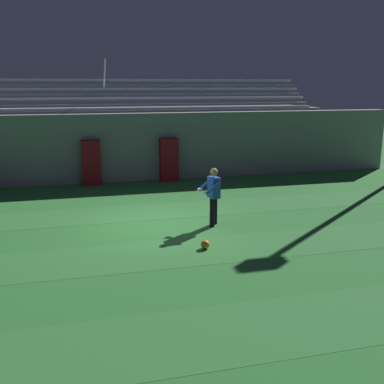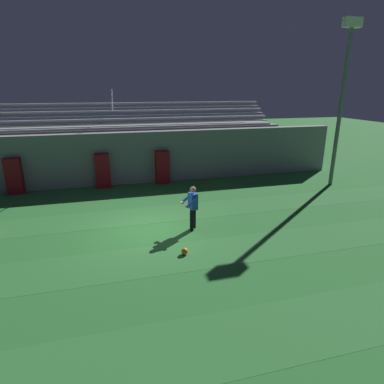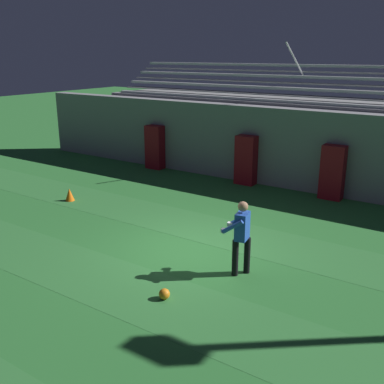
{
  "view_description": "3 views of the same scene",
  "coord_description": "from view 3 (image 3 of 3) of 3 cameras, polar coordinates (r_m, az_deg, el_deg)",
  "views": [
    {
      "loc": [
        -2.03,
        -12.23,
        3.93
      ],
      "look_at": [
        0.76,
        -1.23,
        1.22
      ],
      "focal_mm": 42.0,
      "sensor_mm": 36.0,
      "label": 1
    },
    {
      "loc": [
        -1.27,
        -11.01,
        5.02
      ],
      "look_at": [
        1.49,
        -0.68,
        1.55
      ],
      "focal_mm": 30.0,
      "sensor_mm": 36.0,
      "label": 2
    },
    {
      "loc": [
        5.64,
        -8.39,
        4.64
      ],
      "look_at": [
        0.29,
        -0.39,
        1.64
      ],
      "focal_mm": 42.0,
      "sensor_mm": 36.0,
      "label": 3
    }
  ],
  "objects": [
    {
      "name": "turf_stripe_far",
      "position": [
        12.23,
        3.59,
        -5.03
      ],
      "size": [
        28.0,
        1.85,
        0.01
      ],
      "primitive_type": "cube",
      "color": "#337A38",
      "rests_on": "ground"
    },
    {
      "name": "padding_pillar_gate_left",
      "position": [
        16.49,
        6.87,
        4.04
      ],
      "size": [
        0.74,
        0.44,
        1.79
      ],
      "primitive_type": "cube",
      "color": "maroon",
      "rests_on": "ground"
    },
    {
      "name": "soccer_ball",
      "position": [
        9.05,
        -3.53,
        -12.8
      ],
      "size": [
        0.22,
        0.22,
        0.22
      ],
      "primitive_type": "sphere",
      "color": "orange",
      "rests_on": "ground"
    },
    {
      "name": "turf_stripe_mid",
      "position": [
        9.52,
        -8.02,
        -12.07
      ],
      "size": [
        28.0,
        1.85,
        0.01
      ],
      "primitive_type": "cube",
      "color": "#337A38",
      "rests_on": "ground"
    },
    {
      "name": "bleacher_stand",
      "position": [
        18.08,
        15.16,
        6.68
      ],
      "size": [
        18.0,
        3.35,
        5.03
      ],
      "color": "gray",
      "rests_on": "ground"
    },
    {
      "name": "padding_pillar_far_left",
      "position": [
        18.72,
        -4.74,
        5.69
      ],
      "size": [
        0.74,
        0.44,
        1.79
      ],
      "primitive_type": "cube",
      "color": "maroon",
      "rests_on": "ground"
    },
    {
      "name": "traffic_cone",
      "position": [
        15.18,
        -15.28,
        -0.31
      ],
      "size": [
        0.3,
        0.3,
        0.42
      ],
      "primitive_type": "cone",
      "color": "orange",
      "rests_on": "ground"
    },
    {
      "name": "ground_plane",
      "position": [
        11.13,
        -0.13,
        -7.36
      ],
      "size": [
        80.0,
        80.0,
        0.0
      ],
      "primitive_type": "plane",
      "color": "#2D7533"
    },
    {
      "name": "back_wall",
      "position": [
        16.25,
        12.81,
        5.36
      ],
      "size": [
        24.0,
        0.6,
        2.8
      ],
      "primitive_type": "cube",
      "color": "gray",
      "rests_on": "ground"
    },
    {
      "name": "padding_pillar_gate_right",
      "position": [
        15.37,
        17.42,
        2.38
      ],
      "size": [
        0.74,
        0.44,
        1.79
      ],
      "primitive_type": "cube",
      "color": "maroon",
      "rests_on": "ground"
    },
    {
      "name": "goalkeeper",
      "position": [
        9.67,
        6.27,
        -5.23
      ],
      "size": [
        0.59,
        0.65,
        1.67
      ],
      "color": "black",
      "rests_on": "ground"
    }
  ]
}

